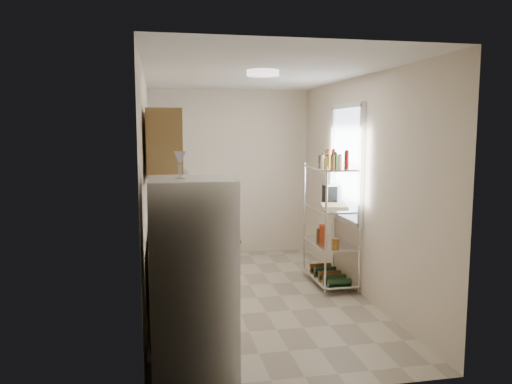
# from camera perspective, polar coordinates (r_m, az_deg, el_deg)

# --- Properties ---
(room) EXTENTS (2.52, 4.42, 2.62)m
(room) POSITION_cam_1_polar(r_m,az_deg,el_deg) (5.74, 0.14, 0.40)
(room) COLOR #BCB198
(room) RESTS_ON ground
(counter_run) EXTENTS (0.63, 3.51, 0.90)m
(counter_run) POSITION_cam_1_polar(r_m,az_deg,el_deg) (6.22, -9.06, -7.10)
(counter_run) COLOR #A07844
(counter_run) RESTS_ON ground
(upper_cabinets) EXTENTS (0.33, 2.20, 0.72)m
(upper_cabinets) POSITION_cam_1_polar(r_m,az_deg,el_deg) (5.70, -10.57, 5.37)
(upper_cabinets) COLOR #A07844
(upper_cabinets) RESTS_ON room
(range_hood) EXTENTS (0.50, 0.60, 0.12)m
(range_hood) POSITION_cam_1_polar(r_m,az_deg,el_deg) (6.52, -10.09, 1.88)
(range_hood) COLOR #B7BABC
(range_hood) RESTS_ON room
(window) EXTENTS (0.06, 1.00, 1.46)m
(window) POSITION_cam_1_polar(r_m,az_deg,el_deg) (6.40, 10.34, 3.22)
(window) COLOR white
(window) RESTS_ON room
(bakers_rack) EXTENTS (0.45, 0.90, 1.73)m
(bakers_rack) POSITION_cam_1_polar(r_m,az_deg,el_deg) (6.32, 8.58, -0.82)
(bakers_rack) COLOR silver
(bakers_rack) RESTS_ON ground
(ceiling_dome) EXTENTS (0.34, 0.34, 0.05)m
(ceiling_dome) POSITION_cam_1_polar(r_m,az_deg,el_deg) (5.44, 0.78, 13.43)
(ceiling_dome) COLOR white
(ceiling_dome) RESTS_ON room
(refrigerator) EXTENTS (0.66, 0.66, 1.60)m
(refrigerator) POSITION_cam_1_polar(r_m,az_deg,el_deg) (4.03, -7.26, -9.82)
(refrigerator) COLOR white
(refrigerator) RESTS_ON ground
(wine_glass_a) EXTENTS (0.07, 0.07, 0.21)m
(wine_glass_a) POSITION_cam_1_polar(r_m,az_deg,el_deg) (3.80, -8.59, 3.03)
(wine_glass_a) COLOR silver
(wine_glass_a) RESTS_ON refrigerator
(wine_glass_b) EXTENTS (0.08, 0.08, 0.21)m
(wine_glass_b) POSITION_cam_1_polar(r_m,az_deg,el_deg) (3.81, -8.80, 3.07)
(wine_glass_b) COLOR silver
(wine_glass_b) RESTS_ON refrigerator
(rice_cooker) EXTENTS (0.25, 0.25, 0.20)m
(rice_cooker) POSITION_cam_1_polar(r_m,az_deg,el_deg) (6.05, -9.73, -2.23)
(rice_cooker) COLOR white
(rice_cooker) RESTS_ON counter_run
(frying_pan_large) EXTENTS (0.30, 0.30, 0.05)m
(frying_pan_large) POSITION_cam_1_polar(r_m,az_deg,el_deg) (6.58, -9.70, -2.15)
(frying_pan_large) COLOR black
(frying_pan_large) RESTS_ON counter_run
(frying_pan_small) EXTENTS (0.27, 0.27, 0.04)m
(frying_pan_small) POSITION_cam_1_polar(r_m,az_deg,el_deg) (6.64, -9.04, -2.07)
(frying_pan_small) COLOR black
(frying_pan_small) RESTS_ON counter_run
(cutting_board) EXTENTS (0.40, 0.47, 0.03)m
(cutting_board) POSITION_cam_1_polar(r_m,az_deg,el_deg) (6.33, 8.93, -1.57)
(cutting_board) COLOR tan
(cutting_board) RESTS_ON bakers_rack
(espresso_machine) EXTENTS (0.14, 0.21, 0.25)m
(espresso_machine) POSITION_cam_1_polar(r_m,az_deg,el_deg) (6.66, 8.42, -0.18)
(espresso_machine) COLOR black
(espresso_machine) RESTS_ON bakers_rack
(storage_bag) EXTENTS (0.13, 0.16, 0.16)m
(storage_bag) POSITION_cam_1_polar(r_m,az_deg,el_deg) (6.69, 7.68, -4.44)
(storage_bag) COLOR #AD3815
(storage_bag) RESTS_ON bakers_rack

